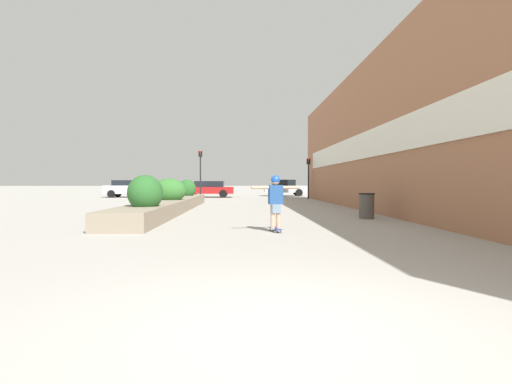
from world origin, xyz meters
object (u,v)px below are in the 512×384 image
Objects in this scene: skateboarder at (276,196)px; car_center_right at (208,189)px; car_rightmost at (285,187)px; traffic_light_left at (200,167)px; car_center_left at (376,189)px; car_leftmost at (128,188)px; trash_bin at (367,206)px; skateboard at (276,229)px; traffic_light_right at (308,171)px.

skateboarder reaches higher than car_center_right.
car_rightmost is at bearing -65.02° from car_center_right.
skateboarder is at bearing -78.44° from traffic_light_left.
car_center_right reaches higher than car_center_left.
car_leftmost is 7.05m from car_center_right.
skateboard is at bearing -134.12° from trash_bin.
car_rightmost reaches higher than skateboarder.
car_leftmost is at bearing 124.60° from trash_bin.
skateboarder is 0.31× the size of car_center_right.
traffic_light_right is (8.33, -3.73, 1.44)m from car_center_right.
car_rightmost reaches higher than car_center_left.
car_rightmost reaches higher than trash_bin.
car_leftmost is at bearing 101.04° from skateboard.
skateboarder is 0.35× the size of car_rightmost.
traffic_light_right is at bearing 120.81° from car_center_left.
traffic_light_right is at bearing 87.63° from trash_bin.
car_center_left is at bearing 30.81° from traffic_light_right.
traffic_light_left is (-7.82, 16.79, 2.08)m from trash_bin.
skateboard is 27.48m from car_center_left.
car_rightmost reaches higher than car_leftmost.
trash_bin is 24.42m from car_rightmost.
car_center_right is at bearing 88.63° from car_leftmost.
traffic_light_left reaches higher than trash_bin.
traffic_light_right is (1.18, -7.07, 1.38)m from car_rightmost.
car_center_left is 8.02m from traffic_light_right.
traffic_light_left is (-0.21, -4.29, 1.77)m from car_center_right.
traffic_light_left is at bearing -44.00° from car_rightmost.
car_leftmost is at bearing 146.87° from traffic_light_left.
traffic_light_right is at bearing 65.58° from skateboarder.
car_rightmost is (3.16, 28.15, -0.12)m from skateboarder.
skateboarder is 0.30× the size of car_center_left.
skateboard is 0.77× the size of trash_bin.
traffic_light_left is 1.17× the size of traffic_light_right.
trash_bin is 22.66m from car_center_left.
car_center_right is 1.22× the size of traffic_light_left.
skateboard is at bearing -109.91° from skateboarder.
car_center_right is at bearing 91.16° from car_center_left.
car_center_right is (-3.99, 24.82, -0.18)m from skateboarder.
car_rightmost is (3.16, 28.15, 0.76)m from skateboard.
skateboarder is 25.13m from car_center_right.
traffic_light_left is (-4.20, 20.53, 2.48)m from skateboard.
car_rightmost is (14.19, 3.16, 0.02)m from car_leftmost.
skateboarder reaches higher than car_center_left.
car_rightmost is 10.73m from traffic_light_left.
car_leftmost is 1.00× the size of car_rightmost.
skateboarder reaches higher than trash_bin.
skateboard is 5.22m from trash_bin.
car_center_right is (-7.61, 21.08, 0.30)m from trash_bin.
car_leftmost is 1.25× the size of traffic_light_right.
car_leftmost reaches higher than skateboard.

